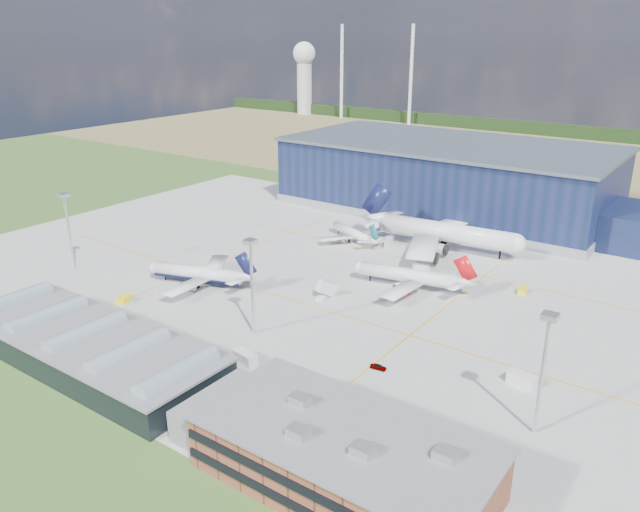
{
  "coord_description": "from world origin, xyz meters",
  "views": [
    {
      "loc": [
        98.1,
        -126.5,
        66.54
      ],
      "look_at": [
        2.96,
        6.13,
        6.94
      ],
      "focal_mm": 35.0,
      "sensor_mm": 36.0,
      "label": 1
    }
  ],
  "objects_px": {
    "airliner_widebody": "(447,222)",
    "car_b": "(453,469)",
    "gse_tug_a": "(124,299)",
    "gse_cart_a": "(400,286)",
    "light_mast_center": "(252,272)",
    "gse_van_b": "(389,242)",
    "gse_van_a": "(245,357)",
    "light_mast_east": "(545,355)",
    "gse_tug_b": "(132,321)",
    "hangar": "(454,180)",
    "ops_building": "(344,457)",
    "gse_van_c": "(522,379)",
    "light_mast_west": "(67,219)",
    "airliner_red": "(408,268)",
    "airliner_regional": "(353,228)",
    "gse_tug_c": "(522,291)",
    "airliner_navy": "(197,266)",
    "car_a": "(378,367)",
    "airstair": "(327,291)"
  },
  "relations": [
    {
      "from": "airliner_widebody",
      "to": "gse_cart_a",
      "type": "xyz_separation_m",
      "value": [
        3.7,
        -36.01,
        -8.43
      ]
    },
    {
      "from": "airliner_widebody",
      "to": "gse_tug_a",
      "type": "relative_size",
      "value": 14.33
    },
    {
      "from": "gse_van_c",
      "to": "car_a",
      "type": "bearing_deg",
      "value": 121.7
    },
    {
      "from": "gse_cart_a",
      "to": "gse_tug_b",
      "type": "bearing_deg",
      "value": -116.33
    },
    {
      "from": "gse_van_b",
      "to": "airstair",
      "type": "bearing_deg",
      "value": -103.4
    },
    {
      "from": "light_mast_east",
      "to": "gse_van_b",
      "type": "height_order",
      "value": "light_mast_east"
    },
    {
      "from": "gse_cart_a",
      "to": "gse_van_b",
      "type": "xyz_separation_m",
      "value": [
        -20.19,
        28.81,
        0.49
      ]
    },
    {
      "from": "gse_tug_a",
      "to": "light_mast_east",
      "type": "bearing_deg",
      "value": -14.71
    },
    {
      "from": "airliner_regional",
      "to": "gse_van_a",
      "type": "distance_m",
      "value": 85.2
    },
    {
      "from": "gse_van_a",
      "to": "gse_van_b",
      "type": "height_order",
      "value": "gse_van_a"
    },
    {
      "from": "ops_building",
      "to": "light_mast_east",
      "type": "xyz_separation_m",
      "value": [
        19.99,
        30.0,
        10.64
      ]
    },
    {
      "from": "light_mast_east",
      "to": "gse_tug_c",
      "type": "xyz_separation_m",
      "value": [
        -22.18,
        59.34,
        -14.68
      ]
    },
    {
      "from": "hangar",
      "to": "gse_van_c",
      "type": "xyz_separation_m",
      "value": [
        65.17,
        -110.73,
        -10.3
      ]
    },
    {
      "from": "airliner_regional",
      "to": "gse_van_a",
      "type": "height_order",
      "value": "airliner_regional"
    },
    {
      "from": "gse_cart_a",
      "to": "gse_van_a",
      "type": "bearing_deg",
      "value": -87.42
    },
    {
      "from": "light_mast_east",
      "to": "gse_van_c",
      "type": "bearing_deg",
      "value": 116.52
    },
    {
      "from": "airliner_navy",
      "to": "airliner_widebody",
      "type": "distance_m",
      "value": 79.14
    },
    {
      "from": "light_mast_east",
      "to": "gse_van_b",
      "type": "distance_m",
      "value": 102.12
    },
    {
      "from": "airliner_navy",
      "to": "airstair",
      "type": "distance_m",
      "value": 36.6
    },
    {
      "from": "hangar",
      "to": "gse_tug_b",
      "type": "bearing_deg",
      "value": -98.23
    },
    {
      "from": "hangar",
      "to": "ops_building",
      "type": "bearing_deg",
      "value": -71.37
    },
    {
      "from": "hangar",
      "to": "gse_tug_a",
      "type": "relative_size",
      "value": 37.05
    },
    {
      "from": "gse_van_c",
      "to": "airstair",
      "type": "distance_m",
      "value": 57.69
    },
    {
      "from": "car_b",
      "to": "gse_van_c",
      "type": "bearing_deg",
      "value": -1.31
    },
    {
      "from": "gse_tug_b",
      "to": "car_b",
      "type": "relative_size",
      "value": 0.66
    },
    {
      "from": "car_a",
      "to": "hangar",
      "type": "bearing_deg",
      "value": 8.18
    },
    {
      "from": "ops_building",
      "to": "airliner_widebody",
      "type": "relative_size",
      "value": 0.82
    },
    {
      "from": "hangar",
      "to": "gse_van_c",
      "type": "height_order",
      "value": "hangar"
    },
    {
      "from": "airliner_widebody",
      "to": "gse_van_a",
      "type": "xyz_separation_m",
      "value": [
        -3.45,
        -90.86,
        -7.92
      ]
    },
    {
      "from": "gse_tug_a",
      "to": "gse_cart_a",
      "type": "distance_m",
      "value": 73.3
    },
    {
      "from": "light_mast_east",
      "to": "airliner_regional",
      "type": "xyz_separation_m",
      "value": [
        -83.03,
        70.0,
        -11.14
      ]
    },
    {
      "from": "airliner_red",
      "to": "gse_van_b",
      "type": "distance_m",
      "value": 35.21
    },
    {
      "from": "gse_tug_a",
      "to": "gse_van_c",
      "type": "height_order",
      "value": "gse_van_c"
    },
    {
      "from": "gse_van_b",
      "to": "airstair",
      "type": "xyz_separation_m",
      "value": [
        7.32,
        -45.53,
        0.47
      ]
    },
    {
      "from": "light_mast_west",
      "to": "airliner_widebody",
      "type": "xyz_separation_m",
      "value": [
        80.91,
        79.62,
        -6.29
      ]
    },
    {
      "from": "light_mast_center",
      "to": "car_a",
      "type": "bearing_deg",
      "value": 4.95
    },
    {
      "from": "light_mast_west",
      "to": "airstair",
      "type": "relative_size",
      "value": 4.38
    },
    {
      "from": "airliner_regional",
      "to": "gse_cart_a",
      "type": "height_order",
      "value": "airliner_regional"
    },
    {
      "from": "airliner_navy",
      "to": "gse_tug_a",
      "type": "distance_m",
      "value": 21.28
    },
    {
      "from": "ops_building",
      "to": "gse_van_c",
      "type": "height_order",
      "value": "ops_building"
    },
    {
      "from": "gse_cart_a",
      "to": "airliner_widebody",
      "type": "bearing_deg",
      "value": 105.86
    },
    {
      "from": "gse_tug_a",
      "to": "airliner_regional",
      "type": "bearing_deg",
      "value": 56.4
    },
    {
      "from": "airstair",
      "to": "car_b",
      "type": "distance_m",
      "value": 71.86
    },
    {
      "from": "gse_tug_b",
      "to": "gse_tug_c",
      "type": "distance_m",
      "value": 100.76
    },
    {
      "from": "airliner_widebody",
      "to": "car_b",
      "type": "height_order",
      "value": "airliner_widebody"
    },
    {
      "from": "airstair",
      "to": "light_mast_east",
      "type": "bearing_deg",
      "value": 0.13
    },
    {
      "from": "light_mast_west",
      "to": "light_mast_center",
      "type": "bearing_deg",
      "value": 0.0
    },
    {
      "from": "light_mast_west",
      "to": "airliner_red",
      "type": "distance_m",
      "value": 97.57
    },
    {
      "from": "light_mast_center",
      "to": "gse_van_b",
      "type": "height_order",
      "value": "light_mast_center"
    },
    {
      "from": "gse_van_a",
      "to": "hangar",
      "type": "bearing_deg",
      "value": 17.76
    }
  ]
}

